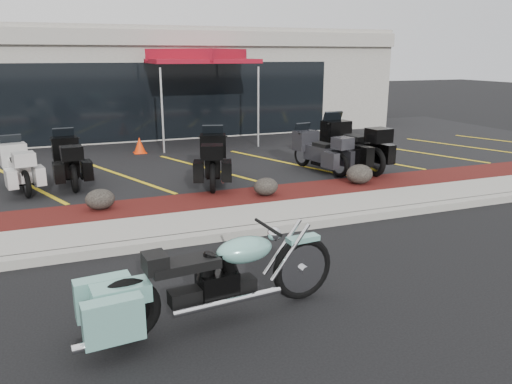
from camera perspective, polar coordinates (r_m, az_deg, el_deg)
name	(u,v)px	position (r m, az deg, el deg)	size (l,w,h in m)	color
ground	(304,249)	(8.21, 5.48, -6.46)	(90.00, 90.00, 0.00)	black
curb	(281,227)	(8.94, 2.92, -4.02)	(24.00, 0.25, 0.15)	gray
sidewalk	(267,216)	(9.55, 1.22, -2.72)	(24.00, 1.20, 0.15)	gray
mulch_bed	(245,199)	(10.62, -1.24, -0.82)	(24.00, 1.20, 0.16)	black
upper_lot	(186,154)	(15.67, -8.01, 4.33)	(26.00, 9.60, 0.15)	black
dealership_building	(149,81)	(21.56, -12.15, 12.31)	(18.00, 8.16, 4.00)	gray
boulder_left	(100,199)	(10.07, -17.39, -0.79)	(0.56, 0.47, 0.40)	black
boulder_mid	(266,187)	(10.57, 1.13, 0.62)	(0.53, 0.44, 0.38)	black
boulder_right	(359,174)	(11.77, 11.74, 2.02)	(0.64, 0.53, 0.45)	black
hero_cruiser	(302,259)	(6.38, 5.32, -7.67)	(3.14, 0.80, 1.11)	#71B1A5
touring_white	(13,159)	(12.77, -26.01, 3.38)	(1.98, 0.76, 1.15)	silver
touring_black_front	(65,153)	(12.91, -20.96, 4.20)	(2.11, 0.80, 1.23)	black
touring_black_mid	(213,151)	(12.26, -4.91, 4.73)	(2.18, 0.83, 1.27)	black
touring_grey	(302,145)	(13.37, 5.31, 5.40)	(2.02, 0.77, 1.18)	#2A2A2F
touring_black_rear	(332,138)	(13.86, 8.73, 6.17)	(2.46, 0.94, 1.43)	black
traffic_cone	(140,145)	(15.63, -13.17, 5.23)	(0.36, 0.36, 0.48)	#F73708
popup_canopy	(198,58)	(17.13, -6.68, 15.00)	(3.61, 3.61, 3.08)	silver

